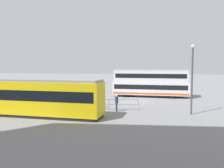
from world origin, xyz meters
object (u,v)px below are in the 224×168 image
object	(u,v)px
tram_yellow	(31,97)
double_decker_bus	(151,83)
info_sign	(56,93)
pedestrian_crossing	(117,102)
street_lamp	(192,74)
pedestrian_near_railing	(99,99)

from	to	relation	value
tram_yellow	double_decker_bus	bearing A→B (deg)	-126.83
tram_yellow	info_sign	bearing A→B (deg)	-115.58
tram_yellow	pedestrian_crossing	world-z (taller)	tram_yellow
tram_yellow	street_lamp	xyz separation A→B (m)	(-14.48, -2.71, 2.06)
double_decker_bus	tram_yellow	size ratio (longest dim) A/B	0.79
tram_yellow	pedestrian_near_railing	distance (m)	7.00
tram_yellow	pedestrian_near_railing	size ratio (longest dim) A/B	8.15
double_decker_bus	tram_yellow	distance (m)	17.91
pedestrian_near_railing	pedestrian_crossing	distance (m)	2.44
tram_yellow	info_sign	distance (m)	3.08
double_decker_bus	pedestrian_crossing	world-z (taller)	double_decker_bus
info_sign	pedestrian_near_railing	bearing A→B (deg)	-157.92
double_decker_bus	pedestrian_near_railing	world-z (taller)	double_decker_bus
tram_yellow	info_sign	world-z (taller)	tram_yellow
pedestrian_near_railing	tram_yellow	bearing A→B (deg)	39.41
street_lamp	double_decker_bus	bearing A→B (deg)	-72.17
double_decker_bus	street_lamp	distance (m)	12.35
pedestrian_near_railing	street_lamp	xyz separation A→B (m)	(-9.10, 1.71, 2.84)
info_sign	pedestrian_crossing	bearing A→B (deg)	-176.93
pedestrian_crossing	tram_yellow	bearing A→B (deg)	22.66
tram_yellow	info_sign	size ratio (longest dim) A/B	5.39
street_lamp	pedestrian_crossing	bearing A→B (deg)	-3.22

